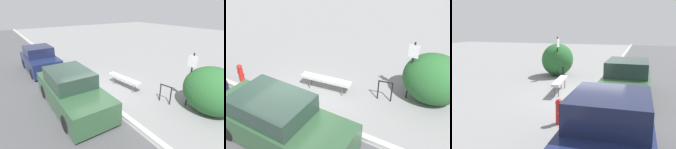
# 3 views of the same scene
# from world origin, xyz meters

# --- Properties ---
(ground_plane) EXTENTS (60.00, 60.00, 0.00)m
(ground_plane) POSITION_xyz_m (0.00, 0.00, 0.00)
(ground_plane) COLOR gray
(curb) EXTENTS (60.00, 0.20, 0.13)m
(curb) POSITION_xyz_m (0.00, 0.00, 0.07)
(curb) COLOR #B7B7B2
(curb) RESTS_ON ground_plane
(bench) EXTENTS (2.05, 0.56, 0.58)m
(bench) POSITION_xyz_m (0.22, 1.59, 0.51)
(bench) COLOR #515156
(bench) RESTS_ON ground_plane
(bike_rack) EXTENTS (0.55, 0.14, 0.83)m
(bike_rack) POSITION_xyz_m (2.41, 2.15, 0.50)
(bike_rack) COLOR black
(bike_rack) RESTS_ON ground_plane
(sign_post) EXTENTS (0.36, 0.08, 2.30)m
(sign_post) POSITION_xyz_m (3.10, 2.69, 1.38)
(sign_post) COLOR black
(sign_post) RESTS_ON ground_plane
(fire_hydrant) EXTENTS (0.36, 0.22, 0.77)m
(fire_hydrant) POSITION_xyz_m (-3.24, 0.46, 0.41)
(fire_hydrant) COLOR red
(fire_hydrant) RESTS_ON ground_plane
(shrub_hedge) EXTENTS (2.22, 1.80, 1.88)m
(shrub_hedge) POSITION_xyz_m (3.90, 2.97, 0.94)
(shrub_hedge) COLOR #28602D
(shrub_hedge) RESTS_ON ground_plane
(parked_car_near) EXTENTS (4.61, 1.83, 1.55)m
(parked_car_near) POSITION_xyz_m (0.34, -1.27, 0.69)
(parked_car_near) COLOR black
(parked_car_near) RESTS_ON ground_plane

